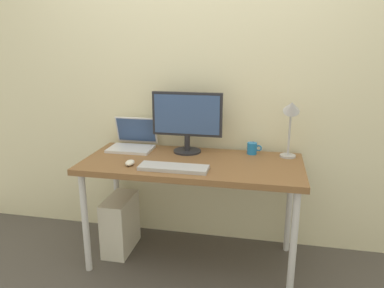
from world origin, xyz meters
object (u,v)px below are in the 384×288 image
(desk, at_px, (192,170))
(computer_tower, at_px, (120,224))
(laptop, at_px, (133,141))
(coffee_mug, at_px, (252,148))
(keyboard, at_px, (174,168))
(mouse, at_px, (130,163))
(monitor, at_px, (187,119))
(desk_lamp, at_px, (291,116))

(desk, distance_m, computer_tower, 0.74)
(laptop, distance_m, computer_tower, 0.63)
(laptop, distance_m, coffee_mug, 0.89)
(laptop, bearing_deg, desk, -23.42)
(coffee_mug, bearing_deg, laptop, -177.98)
(keyboard, xyz_separation_m, mouse, (-0.30, 0.02, 0.01))
(monitor, distance_m, coffee_mug, 0.51)
(desk, xyz_separation_m, keyboard, (-0.08, -0.19, 0.08))
(monitor, xyz_separation_m, keyboard, (-0.00, -0.39, -0.24))
(desk_lamp, distance_m, computer_tower, 1.47)
(mouse, height_order, coffee_mug, coffee_mug)
(desk, height_order, coffee_mug, coffee_mug)
(monitor, relative_size, mouse, 5.62)
(mouse, distance_m, computer_tower, 0.62)
(desk, relative_size, desk_lamp, 3.46)
(laptop, bearing_deg, desk_lamp, -0.93)
(desk, distance_m, monitor, 0.38)
(desk_lamp, bearing_deg, desk, -162.82)
(desk, xyz_separation_m, computer_tower, (-0.56, 0.03, -0.48))
(desk_lamp, distance_m, keyboard, 0.87)
(coffee_mug, bearing_deg, mouse, -151.79)
(laptop, relative_size, coffee_mug, 3.04)
(computer_tower, bearing_deg, laptop, 72.05)
(desk, bearing_deg, laptop, 156.58)
(desk, xyz_separation_m, laptop, (-0.50, 0.22, 0.12))
(desk_lamp, bearing_deg, computer_tower, -172.07)
(mouse, bearing_deg, computer_tower, 132.22)
(coffee_mug, height_order, computer_tower, coffee_mug)
(desk, relative_size, coffee_mug, 14.03)
(desk, distance_m, desk_lamp, 0.76)
(laptop, bearing_deg, monitor, -2.58)
(mouse, xyz_separation_m, coffee_mug, (0.77, 0.41, 0.02))
(desk, height_order, mouse, mouse)
(laptop, height_order, coffee_mug, laptop)
(mouse, bearing_deg, laptop, 107.22)
(monitor, relative_size, laptop, 1.58)
(monitor, height_order, laptop, monitor)
(mouse, distance_m, coffee_mug, 0.87)
(coffee_mug, distance_m, computer_tower, 1.14)
(desk_lamp, height_order, computer_tower, desk_lamp)
(monitor, height_order, coffee_mug, monitor)
(laptop, relative_size, mouse, 3.56)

